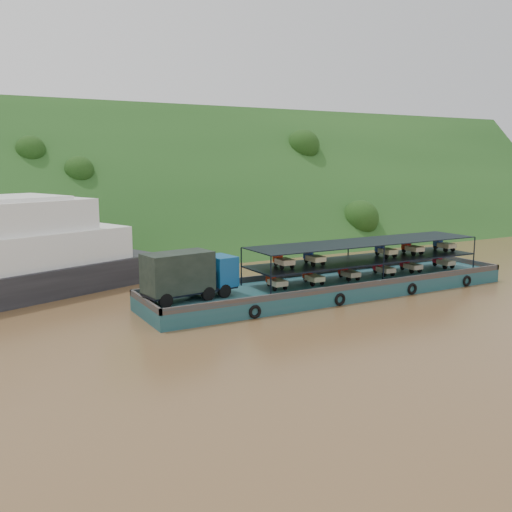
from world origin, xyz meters
TOP-DOWN VIEW (x-y plane):
  - ground at (0.00, 0.00)m, footprint 160.00×160.00m
  - hillside at (0.00, 36.00)m, footprint 140.00×39.60m
  - cargo_barge at (1.53, -1.89)m, footprint 35.04×7.18m

SIDE VIEW (x-z plane):
  - ground at x=0.00m, z-range 0.00..0.00m
  - hillside at x=0.00m, z-range -19.80..19.80m
  - cargo_barge at x=1.53m, z-range -1.25..3.73m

